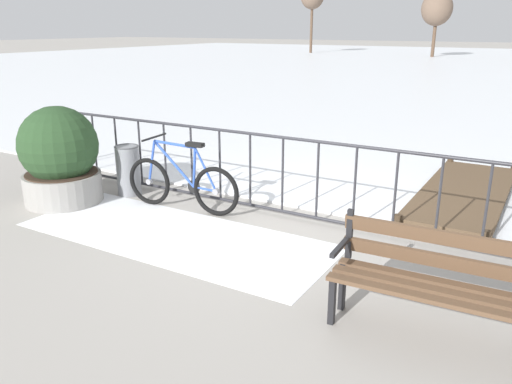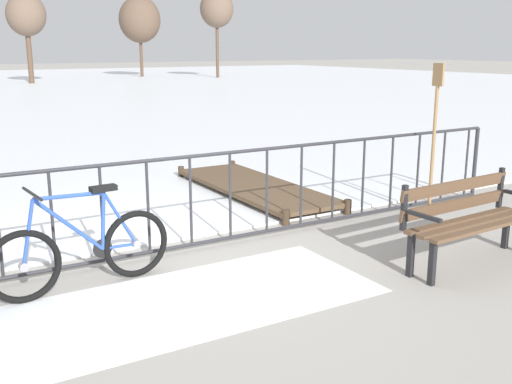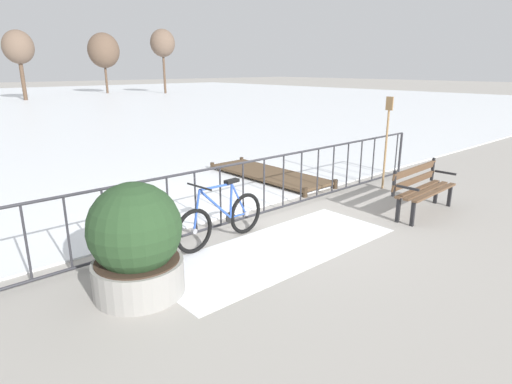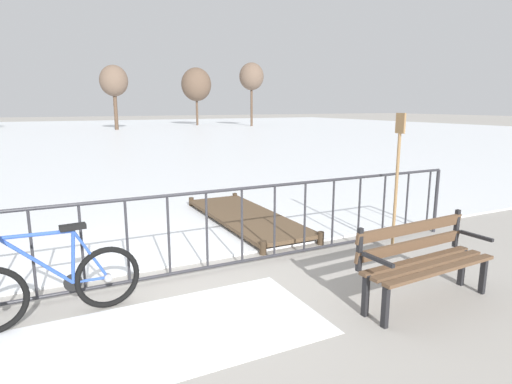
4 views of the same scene
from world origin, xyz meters
TOP-DOWN VIEW (x-y plane):
  - ground_plane at (0.00, 0.00)m, footprint 160.00×160.00m
  - snow_patch at (-0.81, -1.20)m, footprint 3.85×1.47m
  - railing_fence at (-0.00, 0.00)m, footprint 9.06×0.06m
  - bicycle_near_railing at (-1.28, -0.44)m, footprint 1.71×0.52m
  - park_bench at (2.27, -1.74)m, footprint 1.62×0.56m
  - oar_upright at (3.21, -0.38)m, footprint 0.04×0.16m
  - wooden_dock at (1.92, 1.91)m, footprint 1.10×3.32m
  - tree_far_west at (4.53, 32.86)m, footprint 2.30×2.30m
  - tree_west_mid at (13.26, 37.50)m, footprint 3.01×3.01m
  - tree_centre at (17.54, 33.54)m, footprint 2.37×2.37m

SIDE VIEW (x-z plane):
  - ground_plane at x=0.00m, z-range 0.00..0.00m
  - snow_patch at x=-0.81m, z-range 0.00..0.01m
  - wooden_dock at x=1.92m, z-range 0.02..0.22m
  - bicycle_near_railing at x=-1.28m, z-range -0.12..0.86m
  - park_bench at x=2.27m, z-range 0.07..0.96m
  - railing_fence at x=0.00m, z-range 0.02..1.09m
  - oar_upright at x=3.21m, z-range 0.15..2.13m
  - tree_far_west at x=4.53m, z-range 1.34..6.65m
  - tree_west_mid at x=13.26m, z-range 1.22..6.98m
  - tree_centre at x=17.54m, z-range 1.71..7.81m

